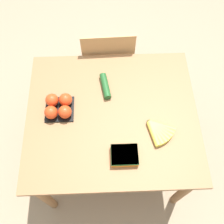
% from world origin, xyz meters
% --- Properties ---
extents(ground_plane, '(12.00, 12.00, 0.00)m').
position_xyz_m(ground_plane, '(0.00, 0.00, 0.00)').
color(ground_plane, gray).
extents(dining_table, '(1.09, 0.96, 0.75)m').
position_xyz_m(dining_table, '(0.00, 0.00, 0.65)').
color(dining_table, olive).
rests_on(dining_table, ground_plane).
extents(chair, '(0.43, 0.41, 0.90)m').
position_xyz_m(chair, '(-0.01, 0.64, 0.47)').
color(chair, tan).
rests_on(chair, ground_plane).
extents(banana_bunch, '(0.18, 0.18, 0.04)m').
position_xyz_m(banana_bunch, '(0.28, -0.13, 0.77)').
color(banana_bunch, brown).
rests_on(banana_bunch, dining_table).
extents(tomato_pack, '(0.18, 0.18, 0.09)m').
position_xyz_m(tomato_pack, '(-0.33, 0.04, 0.80)').
color(tomato_pack, black).
rests_on(tomato_pack, dining_table).
extents(carrot_bag, '(0.16, 0.13, 0.05)m').
position_xyz_m(carrot_bag, '(0.06, -0.28, 0.78)').
color(carrot_bag, orange).
rests_on(carrot_bag, dining_table).
extents(cucumber_near, '(0.08, 0.19, 0.05)m').
position_xyz_m(cucumber_near, '(-0.04, 0.20, 0.78)').
color(cucumber_near, '#1E5123').
rests_on(cucumber_near, dining_table).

